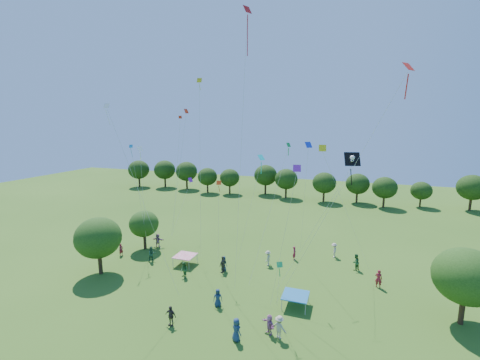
# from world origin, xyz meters

# --- Properties ---
(near_tree_west) EXTENTS (4.74, 4.74, 6.15)m
(near_tree_west) POSITION_xyz_m (-15.62, 13.66, 4.01)
(near_tree_west) COLOR #422B19
(near_tree_west) RESTS_ON ground
(near_tree_north) EXTENTS (3.66, 3.66, 4.98)m
(near_tree_north) POSITION_xyz_m (-15.25, 21.03, 3.32)
(near_tree_north) COLOR #422B19
(near_tree_north) RESTS_ON ground
(near_tree_east) EXTENTS (4.88, 4.88, 6.26)m
(near_tree_east) POSITION_xyz_m (17.98, 16.03, 4.05)
(near_tree_east) COLOR #422B19
(near_tree_east) RESTS_ON ground
(treeline) EXTENTS (88.01, 8.77, 6.77)m
(treeline) POSITION_xyz_m (-1.73, 55.43, 4.09)
(treeline) COLOR #422B19
(treeline) RESTS_ON ground
(tent_red_stripe) EXTENTS (2.20, 2.20, 1.10)m
(tent_red_stripe) POSITION_xyz_m (-8.15, 18.58, 1.04)
(tent_red_stripe) COLOR #C7173E
(tent_red_stripe) RESTS_ON ground
(tent_blue) EXTENTS (2.20, 2.20, 1.10)m
(tent_blue) POSITION_xyz_m (5.06, 14.17, 1.04)
(tent_blue) COLOR #175F9A
(tent_blue) RESTS_ON ground
(crowd_person_0) EXTENTS (0.99, 0.87, 1.77)m
(crowd_person_0) POSITION_xyz_m (1.69, 8.27, 0.88)
(crowd_person_0) COLOR navy
(crowd_person_0) RESTS_ON ground
(crowd_person_1) EXTENTS (0.52, 0.65, 1.50)m
(crowd_person_1) POSITION_xyz_m (-16.69, 18.25, 0.75)
(crowd_person_1) COLOR maroon
(crowd_person_1) RESTS_ON ground
(crowd_person_2) EXTENTS (0.94, 0.81, 1.67)m
(crowd_person_2) POSITION_xyz_m (-6.73, 15.73, 0.84)
(crowd_person_2) COLOR #2A632F
(crowd_person_2) RESTS_ON ground
(crowd_person_3) EXTENTS (0.55, 1.16, 1.76)m
(crowd_person_3) POSITION_xyz_m (7.71, 26.18, 0.88)
(crowd_person_3) COLOR beige
(crowd_person_3) RESTS_ON ground
(crowd_person_4) EXTENTS (1.00, 0.51, 1.65)m
(crowd_person_4) POSITION_xyz_m (-3.85, 8.30, 0.82)
(crowd_person_4) COLOR #372D2C
(crowd_person_4) RESTS_ON ground
(crowd_person_5) EXTENTS (1.43, 1.34, 1.55)m
(crowd_person_5) POSITION_xyz_m (3.79, 9.84, 0.77)
(crowd_person_5) COLOR #AB6498
(crowd_person_5) RESTS_ON ground
(crowd_person_6) EXTENTS (0.89, 0.70, 1.60)m
(crowd_person_6) POSITION_xyz_m (-1.36, 11.98, 0.80)
(crowd_person_6) COLOR navy
(crowd_person_6) RESTS_ON ground
(crowd_person_7) EXTENTS (0.76, 0.58, 1.81)m
(crowd_person_7) POSITION_xyz_m (12.18, 20.14, 0.91)
(crowd_person_7) COLOR maroon
(crowd_person_7) RESTS_ON ground
(crowd_person_8) EXTENTS (0.92, 1.01, 1.82)m
(crowd_person_8) POSITION_xyz_m (-12.19, 18.03, 0.91)
(crowd_person_8) COLOR #214D34
(crowd_person_8) RESTS_ON ground
(crowd_person_9) EXTENTS (0.61, 1.17, 1.73)m
(crowd_person_9) POSITION_xyz_m (0.77, 21.41, 0.86)
(crowd_person_9) COLOR #AFAD8C
(crowd_person_9) RESTS_ON ground
(crowd_person_10) EXTENTS (0.78, 1.18, 1.85)m
(crowd_person_10) POSITION_xyz_m (-3.34, 18.11, 0.92)
(crowd_person_10) COLOR #403C33
(crowd_person_10) RESTS_ON ground
(crowd_person_11) EXTENTS (1.67, 0.70, 1.75)m
(crowd_person_11) POSITION_xyz_m (-14.07, 22.13, 0.88)
(crowd_person_11) COLOR #915576
(crowd_person_11) RESTS_ON ground
(crowd_person_12) EXTENTS (0.88, 0.65, 1.60)m
(crowd_person_12) POSITION_xyz_m (-3.47, 18.63, 0.80)
(crowd_person_12) COLOR navy
(crowd_person_12) RESTS_ON ground
(crowd_person_13) EXTENTS (0.49, 0.67, 1.65)m
(crowd_person_13) POSITION_xyz_m (3.35, 23.86, 0.83)
(crowd_person_13) COLOR maroon
(crowd_person_13) RESTS_ON ground
(crowd_person_14) EXTENTS (0.94, 1.00, 1.81)m
(crowd_person_14) POSITION_xyz_m (10.11, 23.41, 0.91)
(crowd_person_14) COLOR #24542C
(crowd_person_14) RESTS_ON ground
(crowd_person_15) EXTENTS (1.28, 0.91, 1.79)m
(crowd_person_15) POSITION_xyz_m (4.62, 9.57, 0.90)
(crowd_person_15) COLOR #AAA188
(crowd_person_15) RESTS_ON ground
(pirate_kite) EXTENTS (6.23, 2.77, 12.54)m
(pirate_kite) POSITION_xyz_m (8.88, 11.75, 13.07)
(pirate_kite) COLOR black
(red_high_kite) EXTENTS (1.17, 1.16, 23.59)m
(red_high_kite) POSITION_xyz_m (0.48, 13.80, 19.98)
(red_high_kite) COLOR red
(small_kite_0) EXTENTS (8.10, 4.16, 17.73)m
(small_kite_0) POSITION_xyz_m (9.92, 8.83, 15.00)
(small_kite_0) COLOR red
(small_kite_1) EXTENTS (2.31, 0.97, 15.40)m
(small_kite_1) POSITION_xyz_m (-10.99, 22.58, 11.63)
(small_kite_1) COLOR #F72F0D
(small_kite_2) EXTENTS (0.72, 0.52, 18.98)m
(small_kite_2) POSITION_xyz_m (-5.90, 18.43, 15.19)
(small_kite_2) COLOR gold
(small_kite_3) EXTENTS (0.62, 1.33, 4.29)m
(small_kite_3) POSITION_xyz_m (4.31, 10.62, 4.84)
(small_kite_3) COLOR #1A9149
(small_kite_4) EXTENTS (1.26, 0.88, 12.10)m
(small_kite_4) POSITION_xyz_m (-14.78, 19.25, 10.25)
(small_kite_4) COLOR #148CD1
(small_kite_5) EXTENTS (2.57, 3.35, 11.94)m
(small_kite_5) POSITION_xyz_m (5.23, 9.10, 10.35)
(small_kite_5) COLOR #6D1A9C
(small_kite_6) EXTENTS (1.19, 1.33, 11.81)m
(small_kite_6) POSITION_xyz_m (-14.80, 20.47, 11.02)
(small_kite_6) COLOR white
(small_kite_7) EXTENTS (2.31, 2.38, 11.23)m
(small_kite_7) POSITION_xyz_m (-0.27, 20.85, 10.84)
(small_kite_7) COLOR #0DCED1
(small_kite_8) EXTENTS (0.77, 0.94, 8.84)m
(small_kite_8) POSITION_xyz_m (-3.54, 17.62, 8.37)
(small_kite_8) COLOR red
(small_kite_9) EXTENTS (1.53, 3.03, 16.35)m
(small_kite_9) POSITION_xyz_m (-11.70, 25.39, 14.15)
(small_kite_9) COLOR red
(small_kite_10) EXTENTS (5.22, 3.28, 12.62)m
(small_kite_10) POSITION_xyz_m (7.29, 18.56, 11.51)
(small_kite_10) COLOR yellow
(small_kite_11) EXTENTS (2.69, 4.82, 12.70)m
(small_kite_11) POSITION_xyz_m (2.70, 17.55, 10.75)
(small_kite_11) COLOR #1A933A
(small_kite_12) EXTENTS (1.39, 4.62, 12.74)m
(small_kite_12) POSITION_xyz_m (4.81, 20.77, 11.72)
(small_kite_12) COLOR #1430D1
(small_kite_13) EXTENTS (0.99, 4.75, 7.04)m
(small_kite_13) POSITION_xyz_m (-12.05, 27.10, 7.30)
(small_kite_13) COLOR #73199A
(small_kite_14) EXTENTS (5.73, 0.98, 16.11)m
(small_kite_14) POSITION_xyz_m (-8.38, 9.82, 12.99)
(small_kite_14) COLOR silver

